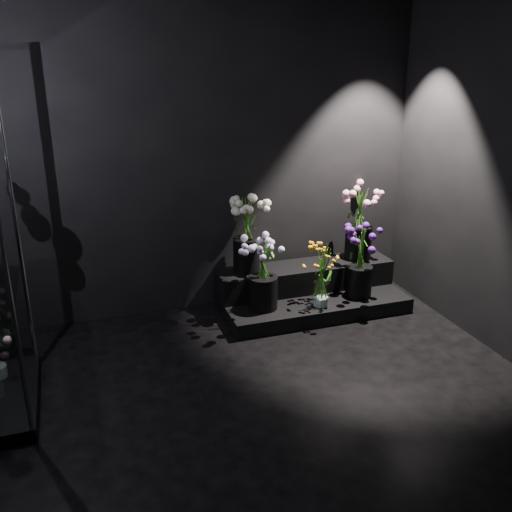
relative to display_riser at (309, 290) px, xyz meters
name	(u,v)px	position (x,y,z in m)	size (l,w,h in m)	color
floor	(276,434)	(-0.94, -1.67, -0.15)	(4.00, 4.00, 0.00)	black
wall_back	(196,155)	(-0.94, 0.33, 1.25)	(4.00, 4.00, 0.00)	black
display_riser	(309,290)	(0.00, 0.00, 0.00)	(1.66, 0.74, 0.37)	black
bouquet_orange_bells	(322,276)	(-0.02, -0.30, 0.26)	(0.25, 0.25, 0.55)	white
bouquet_lilac	(263,270)	(-0.51, -0.19, 0.34)	(0.44, 0.44, 0.61)	black
bouquet_purple	(361,258)	(0.39, -0.22, 0.35)	(0.43, 0.43, 0.64)	black
bouquet_cream_roses	(247,230)	(-0.56, 0.14, 0.60)	(0.45, 0.45, 0.66)	black
bouquet_pink_roses	(360,218)	(0.54, 0.10, 0.61)	(0.47, 0.47, 0.68)	black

